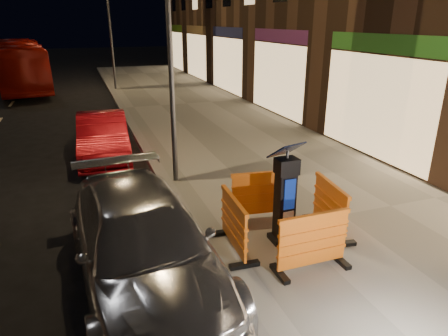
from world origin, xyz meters
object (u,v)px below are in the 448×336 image
object	(u,v)px
barrier_front	(313,242)
barrier_bldgside	(330,208)
barrier_back	(261,195)
car_red	(105,158)
parking_kiosk	(285,196)
car_silver	(146,282)
bus_doubledecker	(23,89)
barrier_kerbside	(234,224)

from	to	relation	value
barrier_front	barrier_bldgside	bearing A→B (deg)	44.77
barrier_back	car_red	size ratio (longest dim) A/B	0.31
barrier_front	barrier_bldgside	xyz separation A→B (m)	(0.95, 0.95, 0.00)
parking_kiosk	car_silver	distance (m)	2.71
car_silver	bus_doubledecker	size ratio (longest dim) A/B	0.48
barrier_bldgside	barrier_back	bearing A→B (deg)	51.77
parking_kiosk	barrier_front	world-z (taller)	parking_kiosk
barrier_front	car_silver	world-z (taller)	barrier_front
parking_kiosk	bus_doubledecker	xyz separation A→B (m)	(-6.32, 21.09, -1.02)
barrier_back	barrier_kerbside	xyz separation A→B (m)	(-0.95, -0.95, 0.00)
barrier_back	barrier_front	bearing A→B (deg)	-82.23
bus_doubledecker	car_silver	bearing A→B (deg)	-88.97
parking_kiosk	barrier_kerbside	xyz separation A→B (m)	(-0.95, 0.00, -0.38)
parking_kiosk	car_red	xyz separation A→B (m)	(-2.65, 6.33, -1.02)
barrier_front	barrier_kerbside	bearing A→B (deg)	134.77
barrier_back	barrier_bldgside	size ratio (longest dim) A/B	1.00
car_silver	bus_doubledecker	distance (m)	21.64
barrier_bldgside	car_red	xyz separation A→B (m)	(-3.60, 6.33, -0.64)
barrier_back	bus_doubledecker	distance (m)	21.11
parking_kiosk	bus_doubledecker	distance (m)	22.04
parking_kiosk	car_silver	bearing A→B (deg)	-170.39
parking_kiosk	barrier_kerbside	size ratio (longest dim) A/B	1.40
barrier_front	barrier_back	size ratio (longest dim) A/B	1.00
barrier_kerbside	car_silver	bearing A→B (deg)	100.54
car_silver	car_red	bearing A→B (deg)	87.99
barrier_back	bus_doubledecker	world-z (taller)	bus_doubledecker
parking_kiosk	bus_doubledecker	world-z (taller)	parking_kiosk
barrier_front	bus_doubledecker	world-z (taller)	bus_doubledecker
barrier_front	barrier_back	xyz separation A→B (m)	(0.00, 1.90, 0.00)
parking_kiosk	barrier_kerbside	bearing A→B (deg)	-175.23
barrier_bldgside	car_silver	bearing A→B (deg)	100.28
car_silver	car_red	xyz separation A→B (m)	(-0.15, 6.54, 0.00)
barrier_bldgside	bus_doubledecker	distance (m)	22.31
barrier_front	barrier_kerbside	size ratio (longest dim) A/B	1.00
parking_kiosk	barrier_back	distance (m)	1.03
car_silver	parking_kiosk	bearing A→B (deg)	1.56
car_silver	car_red	world-z (taller)	car_silver
car_silver	bus_doubledecker	world-z (taller)	bus_doubledecker
parking_kiosk	barrier_back	bearing A→B (deg)	94.77
car_silver	car_red	distance (m)	6.55
barrier_front	barrier_bldgside	size ratio (longest dim) A/B	1.00
barrier_kerbside	car_silver	distance (m)	1.69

